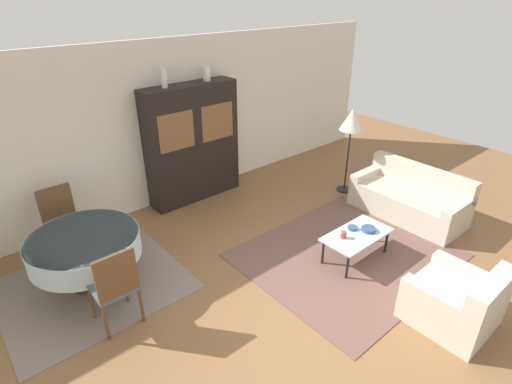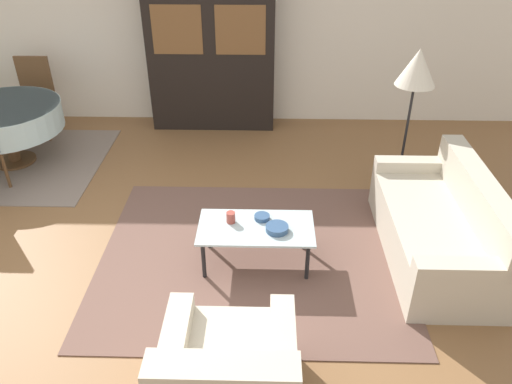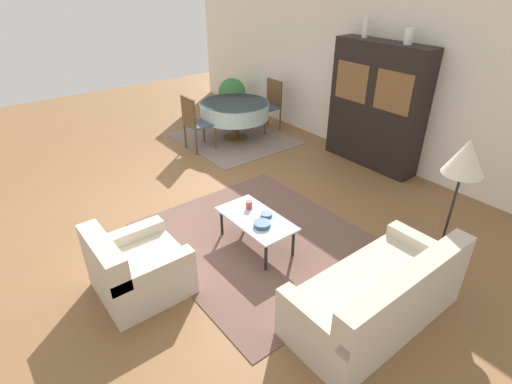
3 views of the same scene
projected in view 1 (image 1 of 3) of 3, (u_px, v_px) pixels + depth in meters
ground_plane at (320, 310)px, 4.68m from camera, size 14.00×14.00×0.00m
wall_back at (158, 126)px, 6.51m from camera, size 10.00×0.06×2.70m
area_rug at (346, 255)px, 5.63m from camera, size 2.74×2.36×0.01m
dining_rug at (93, 285)px, 5.07m from camera, size 2.13×1.89×0.01m
couch at (410, 199)px, 6.52m from camera, size 0.83×1.76×0.79m
armchair at (457, 302)px, 4.40m from camera, size 0.84×0.86×0.77m
coffee_table at (357, 236)px, 5.43m from camera, size 1.00×0.53×0.39m
display_cabinet at (193, 144)px, 6.78m from camera, size 1.64×0.41×2.01m
dining_table at (85, 247)px, 4.83m from camera, size 1.32×1.32×0.72m
dining_chair_near at (115, 284)px, 4.24m from camera, size 0.44×0.44×1.00m
dining_chair_far at (62, 219)px, 5.43m from camera, size 0.44×0.44×1.00m
floor_lamp at (352, 122)px, 6.85m from camera, size 0.40×0.40×1.54m
cup at (343, 235)px, 5.30m from camera, size 0.08×0.08×0.10m
bowl at (369, 229)px, 5.47m from camera, size 0.19×0.19×0.05m
bowl_small at (353, 228)px, 5.51m from camera, size 0.14×0.14×0.04m
vase_tall at (164, 78)px, 6.01m from camera, size 0.09×0.09×0.30m
vase_short at (207, 74)px, 6.47m from camera, size 0.12×0.12×0.22m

